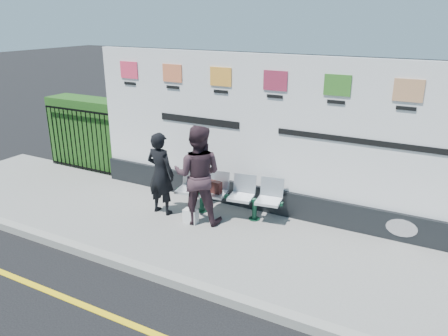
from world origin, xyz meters
name	(u,v)px	position (x,y,z in m)	size (l,w,h in m)	color
ground	(123,321)	(0.00, 0.00, 0.00)	(80.00, 80.00, 0.00)	black
pavement	(216,236)	(0.00, 2.50, 0.06)	(14.00, 3.00, 0.12)	gray
kerb	(167,278)	(0.00, 1.00, 0.07)	(14.00, 0.18, 0.14)	gray
yellow_line	(123,321)	(0.00, 0.00, 0.00)	(14.00, 0.10, 0.01)	yellow
billboard	(274,147)	(0.50, 3.85, 1.42)	(8.00, 0.30, 3.00)	black
hedge	(92,132)	(-4.58, 4.30, 0.97)	(2.35, 0.70, 1.70)	#204D17
railing	(79,140)	(-4.58, 3.85, 0.89)	(2.05, 0.06, 1.54)	black
bench	(228,205)	(-0.17, 3.25, 0.34)	(2.04, 0.54, 0.44)	silver
woman_left	(161,174)	(-1.35, 2.76, 0.93)	(0.59, 0.39, 1.61)	black
woman_right	(198,175)	(-0.53, 2.78, 1.04)	(0.89, 0.70, 1.84)	#352229
handbag_brown	(214,187)	(-0.43, 3.21, 0.67)	(0.29, 0.12, 0.23)	black
carrier_bag_white	(191,216)	(-0.62, 2.64, 0.25)	(0.26, 0.16, 0.26)	silver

